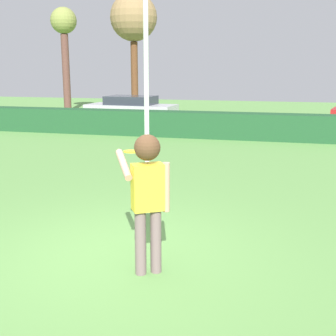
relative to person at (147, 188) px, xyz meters
name	(u,v)px	position (x,y,z in m)	size (l,w,h in m)	color
ground_plane	(117,256)	(-0.56, 0.38, -1.12)	(60.00, 60.00, 0.00)	#639A4C
person	(147,188)	(0.00, 0.00, 0.00)	(0.79, 0.59, 1.78)	#755E60
frisbee	(132,151)	(-0.41, 0.62, 0.32)	(0.22, 0.22, 0.03)	yellow
lamppost	(146,43)	(-1.67, 5.41, 2.00)	(0.24, 0.24, 5.60)	silver
hedge_row	(222,125)	(-0.56, 11.30, -0.65)	(28.42, 0.90, 0.94)	#1E4B28
parked_car_silver	(131,108)	(-5.39, 15.03, -0.43)	(4.32, 2.06, 1.25)	#B7B7BC
birch_tree	(64,31)	(-10.67, 18.92, 3.42)	(1.46, 1.46, 5.87)	brown
maple_tree	(134,19)	(-6.57, 19.08, 3.99)	(2.56, 2.56, 6.51)	brown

